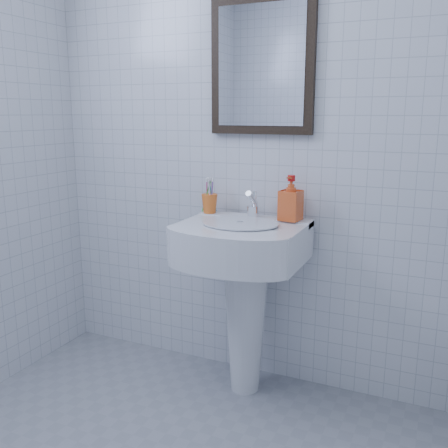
% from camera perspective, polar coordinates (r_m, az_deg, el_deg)
% --- Properties ---
extents(wall_back, '(2.20, 0.02, 2.50)m').
position_cam_1_polar(wall_back, '(2.45, 3.29, 10.49)').
color(wall_back, silver).
rests_on(wall_back, ground).
extents(washbasin, '(0.56, 0.41, 0.86)m').
position_cam_1_polar(washbasin, '(2.35, 2.30, -6.28)').
color(washbasin, silver).
rests_on(washbasin, ground).
extents(faucet, '(0.05, 0.12, 0.14)m').
position_cam_1_polar(faucet, '(2.36, 3.30, 2.03)').
color(faucet, white).
rests_on(faucet, washbasin).
extents(toothbrush_cup, '(0.09, 0.09, 0.09)m').
position_cam_1_polar(toothbrush_cup, '(2.46, -1.66, 2.35)').
color(toothbrush_cup, orange).
rests_on(toothbrush_cup, washbasin).
extents(soap_dispenser, '(0.10, 0.11, 0.21)m').
position_cam_1_polar(soap_dispenser, '(2.30, 7.64, 2.94)').
color(soap_dispenser, red).
rests_on(soap_dispenser, washbasin).
extents(wall_mirror, '(0.50, 0.04, 0.62)m').
position_cam_1_polar(wall_mirror, '(2.42, 4.34, 17.57)').
color(wall_mirror, black).
rests_on(wall_mirror, wall_back).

